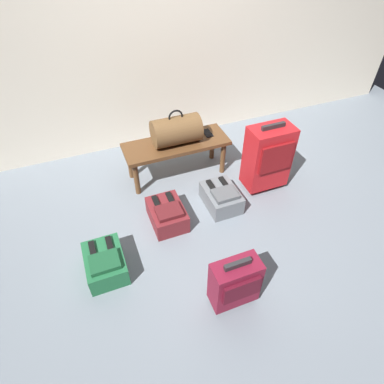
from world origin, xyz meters
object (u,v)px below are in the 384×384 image
Objects in this scene: duffel_bag_brown at (176,130)px; backpack_maroon at (167,214)px; suitcase_small_burgundy at (235,283)px; backpack_green at (105,263)px; suitcase_upright_red at (268,157)px; bench at (176,148)px; cell_phone at (207,133)px; backpack_grey at (221,197)px.

duffel_bag_brown is 1.16× the size of backpack_maroon.
duffel_bag_brown is at bearing 85.44° from suitcase_small_burgundy.
suitcase_upright_red is at bearing 14.53° from backpack_green.
cell_phone is (0.34, 0.04, 0.06)m from bench.
duffel_bag_brown is 0.36m from cell_phone.
cell_phone is 0.38× the size of backpack_grey.
suitcase_upright_red is at bearing -33.81° from bench.
suitcase_upright_red reaches higher than backpack_green.
suitcase_upright_red reaches higher than backpack_maroon.
suitcase_small_burgundy is 1.21× the size of backpack_green.
suitcase_upright_red is (0.71, -0.48, 0.03)m from bench.
backpack_grey is at bearing -68.39° from bench.
bench is at bearing 146.19° from suitcase_upright_red.
duffel_bag_brown is 1.16× the size of backpack_grey.
duffel_bag_brown is at bearing 145.96° from suitcase_upright_red.
suitcase_small_burgundy is at bearing -94.56° from duffel_bag_brown.
cell_phone reaches higher than bench.
suitcase_upright_red is 1.81× the size of backpack_green.
cell_phone is at bearing 79.20° from backpack_grey.
backpack_green is 0.66m from backpack_maroon.
backpack_maroon is at bearing -177.75° from backpack_grey.
cell_phone is 0.38× the size of backpack_maroon.
suitcase_small_burgundy is (-0.12, -1.46, -0.28)m from duffel_bag_brown.
backpack_grey is (0.22, -0.56, -0.42)m from duffel_bag_brown.
duffel_bag_brown is 0.64× the size of suitcase_upright_red.
duffel_bag_brown is at bearing 45.13° from backpack_green.
backpack_grey is at bearing -68.91° from duffel_bag_brown.
bench is 0.86m from suitcase_upright_red.
duffel_bag_brown is 0.78m from backpack_maroon.
suitcase_upright_red is at bearing 50.18° from suitcase_small_burgundy.
backpack_maroon is at bearing -116.92° from bench.
bench is at bearing 45.32° from backpack_green.
bench reaches higher than backpack_grey.
suitcase_small_burgundy reaches higher than bench.
cell_phone reaches higher than backpack_green.
suitcase_small_burgundy is (-0.82, -0.99, -0.11)m from suitcase_upright_red.
duffel_bag_brown reaches higher than suitcase_small_burgundy.
duffel_bag_brown reaches higher than bench.
backpack_green is (-0.88, -0.89, -0.23)m from bench.
suitcase_small_burgundy is (-0.11, -1.46, -0.09)m from bench.
backpack_maroon is at bearing 27.60° from backpack_green.
duffel_bag_brown reaches higher than backpack_green.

